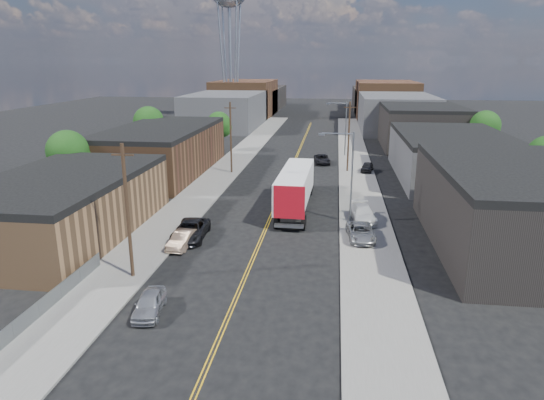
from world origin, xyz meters
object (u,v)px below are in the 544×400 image
(semi_truck, at_px, (296,184))
(car_right_lot_c, at_px, (367,167))
(car_right_lot_b, at_px, (363,214))
(car_ahead_truck, at_px, (322,159))
(car_left_a, at_px, (149,303))
(car_right_lot_a, at_px, (361,232))
(car_left_c, at_px, (190,230))
(car_left_b, at_px, (183,239))

(semi_truck, bearing_deg, car_right_lot_c, 66.04)
(semi_truck, relative_size, car_right_lot_c, 4.49)
(car_right_lot_b, height_order, car_ahead_truck, car_right_lot_b)
(car_left_a, xyz_separation_m, car_right_lot_a, (13.82, 14.81, 0.14))
(car_left_c, height_order, car_right_lot_b, car_right_lot_b)
(semi_truck, distance_m, car_left_c, 14.28)
(car_right_lot_a, relative_size, car_ahead_truck, 0.99)
(car_left_a, bearing_deg, car_left_c, 88.03)
(car_right_lot_b, bearing_deg, car_left_c, -164.13)
(car_left_a, distance_m, car_left_b, 11.39)
(car_right_lot_c, bearing_deg, semi_truck, -105.63)
(car_left_a, xyz_separation_m, car_left_c, (-1.31, 13.36, 0.12))
(car_left_b, distance_m, car_left_c, 2.06)
(car_left_b, bearing_deg, car_left_a, -77.60)
(car_left_a, xyz_separation_m, car_ahead_truck, (9.39, 48.37, -0.01))
(car_left_b, height_order, car_left_c, car_left_c)
(car_left_c, xyz_separation_m, car_right_lot_c, (17.31, 29.52, -0.02))
(car_left_c, relative_size, car_right_lot_c, 1.55)
(car_right_lot_c, bearing_deg, car_right_lot_b, -84.43)
(car_left_b, xyz_separation_m, car_right_lot_c, (17.40, 31.57, 0.10))
(car_left_b, distance_m, car_right_lot_a, 15.62)
(semi_truck, height_order, car_left_b, semi_truck)
(car_ahead_truck, bearing_deg, car_left_b, -113.65)
(car_right_lot_a, bearing_deg, car_right_lot_c, 80.35)
(semi_truck, relative_size, car_left_b, 4.01)
(car_left_a, distance_m, car_right_lot_c, 45.76)
(car_left_c, xyz_separation_m, car_right_lot_b, (15.58, 6.65, 0.09))
(car_left_c, bearing_deg, car_right_lot_b, 19.89)
(car_right_lot_b, distance_m, car_right_lot_c, 22.94)
(car_left_a, bearing_deg, car_right_lot_c, 61.97)
(car_right_lot_a, distance_m, car_right_lot_b, 5.21)
(car_left_b, bearing_deg, car_ahead_truck, 79.10)
(car_left_b, bearing_deg, car_right_lot_c, 66.48)
(car_left_b, relative_size, car_right_lot_b, 0.81)
(car_left_a, height_order, car_ahead_truck, car_left_a)
(car_left_b, height_order, car_right_lot_c, car_right_lot_c)
(car_right_lot_a, relative_size, car_right_lot_b, 0.93)
(car_left_c, distance_m, car_right_lot_b, 16.94)
(semi_truck, distance_m, car_left_b, 16.01)
(car_right_lot_b, bearing_deg, car_left_b, -158.19)
(car_left_b, distance_m, car_right_lot_c, 36.05)
(car_left_c, distance_m, car_ahead_truck, 36.61)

